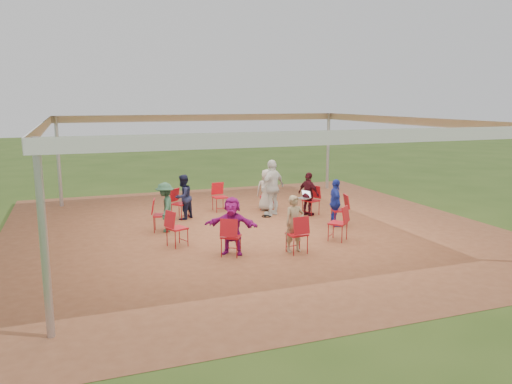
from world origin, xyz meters
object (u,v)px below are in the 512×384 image
object	(u,v)px
person_seated_0	(309,194)
laptop	(305,196)
chair_4	(161,215)
standing_person	(273,188)
person_seated_3	(165,207)
person_seated_5	(294,224)
chair_5	(177,228)
chair_3	(180,204)
cable_coil	(267,216)
chair_9	(339,210)
chair_0	(311,201)
person_seated_1	(267,190)
person_seated_2	(183,197)
chair_8	(338,223)
person_seated_6	(335,203)
chair_6	(231,237)
chair_7	(297,234)
chair_2	(220,197)
person_seated_4	(232,226)
chair_1	(267,196)

from	to	relation	value
person_seated_0	laptop	world-z (taller)	person_seated_0
chair_4	standing_person	xyz separation A→B (m)	(3.56, 0.80, 0.42)
person_seated_3	person_seated_5	distance (m)	3.81
chair_5	person_seated_0	bearing A→B (deg)	90.00
chair_3	cable_coil	xyz separation A→B (m)	(2.51, -0.69, -0.43)
chair_9	chair_0	bearing A→B (deg)	18.00
person_seated_1	person_seated_2	world-z (taller)	same
chair_8	laptop	bearing A→B (deg)	40.66
chair_0	person_seated_6	size ratio (longest dim) A/B	0.67
person_seated_1	person_seated_3	xyz separation A→B (m)	(-3.50, -1.49, 0.00)
standing_person	chair_8	bearing A→B (deg)	69.05
chair_6	person_seated_2	world-z (taller)	person_seated_2
chair_8	person_seated_6	distance (m)	1.51
cable_coil	chair_0	bearing A→B (deg)	-8.52
chair_9	chair_7	bearing A→B (deg)	144.00
person_seated_0	person_seated_6	size ratio (longest dim) A/B	1.00
chair_4	chair_5	world-z (taller)	same
chair_2	person_seated_2	xyz separation A→B (m)	(-1.33, -0.69, 0.22)
chair_5	chair_6	xyz separation A→B (m)	(1.00, -1.15, 0.00)
chair_5	laptop	xyz separation A→B (m)	(4.30, 1.83, 0.19)
chair_9	person_seated_5	distance (m)	2.85
person_seated_3	person_seated_1	bearing A→B (deg)	126.00
person_seated_4	chair_5	bearing A→B (deg)	166.38
chair_9	laptop	xyz separation A→B (m)	(-0.39, 1.41, 0.19)
chair_3	cable_coil	world-z (taller)	chair_3
chair_9	laptop	size ratio (longest dim) A/B	2.08
chair_5	person_seated_3	size ratio (longest dim) A/B	0.67
person_seated_1	person_seated_3	world-z (taller)	same
chair_1	chair_0	bearing A→B (deg)	162.00
chair_8	laptop	size ratio (longest dim) A/B	2.08
person_seated_4	chair_9	bearing A→B (deg)	52.97
person_seated_4	person_seated_3	bearing A→B (deg)	144.00
chair_5	cable_coil	xyz separation A→B (m)	(3.16, 2.14, -0.43)
person_seated_2	chair_6	bearing A→B (deg)	52.97
chair_1	chair_4	world-z (taller)	same
chair_2	chair_6	world-z (taller)	same
chair_0	chair_9	bearing A→B (deg)	162.00
person_seated_0	chair_8	bearing A→B (deg)	145.96
chair_4	chair_6	bearing A→B (deg)	36.00
chair_1	person_seated_1	distance (m)	0.25
chair_3	chair_6	distance (m)	4.00
chair_2	person_seated_3	bearing A→B (deg)	37.96
person_seated_2	person_seated_3	distance (m)	1.45
chair_1	chair_9	size ratio (longest dim) A/B	1.00
chair_0	person_seated_2	size ratio (longest dim) A/B	0.67
chair_6	person_seated_5	distance (m)	1.51
chair_9	person_seated_2	world-z (taller)	person_seated_2
chair_3	person_seated_6	bearing A→B (deg)	107.54
chair_4	chair_5	bearing A→B (deg)	18.00
chair_0	person_seated_4	bearing A→B (deg)	107.54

